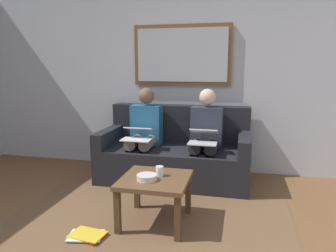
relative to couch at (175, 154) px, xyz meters
name	(u,v)px	position (x,y,z in m)	size (l,w,h in m)	color
wall_rear	(183,74)	(0.00, -0.48, 0.99)	(6.00, 0.12, 2.60)	#B7BCC6
area_rug	(147,224)	(0.00, 1.27, -0.31)	(2.60, 1.80, 0.01)	brown
couch	(175,154)	(0.00, 0.00, 0.00)	(1.82, 0.90, 0.90)	black
framed_mirror	(182,55)	(0.00, -0.39, 1.24)	(1.29, 0.05, 0.79)	brown
coffee_table	(155,185)	(-0.07, 1.22, 0.05)	(0.60, 0.60, 0.43)	brown
cup	(160,171)	(-0.10, 1.16, 0.16)	(0.07, 0.07, 0.09)	silver
bowl	(147,177)	(-0.01, 1.29, 0.14)	(0.18, 0.18, 0.05)	beige
person_left	(206,134)	(-0.39, 0.07, 0.30)	(0.38, 0.58, 1.14)	#2D3342
laptop_silver	(203,137)	(-0.39, 0.31, 0.31)	(0.32, 0.35, 0.15)	silver
person_right	(144,131)	(0.39, 0.07, 0.30)	(0.38, 0.58, 1.14)	#235B84
laptop_white	(138,133)	(0.39, 0.31, 0.31)	(0.35, 0.33, 0.14)	white
magazine_stack	(87,235)	(0.42, 1.60, -0.29)	(0.34, 0.28, 0.03)	red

